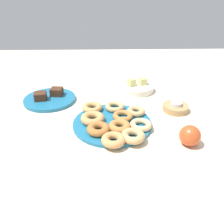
# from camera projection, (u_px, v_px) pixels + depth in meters

# --- Properties ---
(ground_plane) EXTENTS (2.40, 2.40, 0.00)m
(ground_plane) POSITION_uv_depth(u_px,v_px,m) (112.00, 125.00, 0.96)
(ground_plane) COLOR beige
(donut_plate) EXTENTS (0.32, 0.32, 0.01)m
(donut_plate) POSITION_uv_depth(u_px,v_px,m) (112.00, 123.00, 0.96)
(donut_plate) COLOR #1E6B93
(donut_plate) RESTS_ON ground_plane
(donut_0) EXTENTS (0.10, 0.10, 0.02)m
(donut_0) POSITION_uv_depth(u_px,v_px,m) (123.00, 116.00, 0.98)
(donut_0) COLOR #BC7A3D
(donut_0) RESTS_ON donut_plate
(donut_1) EXTENTS (0.12, 0.12, 0.03)m
(donut_1) POSITION_uv_depth(u_px,v_px,m) (98.00, 129.00, 0.89)
(donut_1) COLOR #AD6B33
(donut_1) RESTS_ON donut_plate
(donut_2) EXTENTS (0.10, 0.10, 0.02)m
(donut_2) POSITION_uv_depth(u_px,v_px,m) (141.00, 125.00, 0.92)
(donut_2) COLOR #EABC84
(donut_2) RESTS_ON donut_plate
(donut_3) EXTENTS (0.12, 0.12, 0.03)m
(donut_3) POSITION_uv_depth(u_px,v_px,m) (133.00, 136.00, 0.85)
(donut_3) COLOR tan
(donut_3) RESTS_ON donut_plate
(donut_4) EXTENTS (0.12, 0.12, 0.03)m
(donut_4) POSITION_uv_depth(u_px,v_px,m) (93.00, 118.00, 0.95)
(donut_4) COLOR tan
(donut_4) RESTS_ON donut_plate
(donut_5) EXTENTS (0.12, 0.12, 0.02)m
(donut_5) POSITION_uv_depth(u_px,v_px,m) (115.00, 107.00, 1.05)
(donut_5) COLOR tan
(donut_5) RESTS_ON donut_plate
(donut_6) EXTENTS (0.12, 0.12, 0.03)m
(donut_6) POSITION_uv_depth(u_px,v_px,m) (92.00, 108.00, 1.04)
(donut_6) COLOR tan
(donut_6) RESTS_ON donut_plate
(donut_7) EXTENTS (0.09, 0.09, 0.03)m
(donut_7) POSITION_uv_depth(u_px,v_px,m) (120.00, 126.00, 0.90)
(donut_7) COLOR #BC7A3D
(donut_7) RESTS_ON donut_plate
(donut_8) EXTENTS (0.09, 0.09, 0.02)m
(donut_8) POSITION_uv_depth(u_px,v_px,m) (136.00, 111.00, 1.01)
(donut_8) COLOR tan
(donut_8) RESTS_ON donut_plate
(donut_9) EXTENTS (0.10, 0.10, 0.03)m
(donut_9) POSITION_uv_depth(u_px,v_px,m) (113.00, 140.00, 0.83)
(donut_9) COLOR tan
(donut_9) RESTS_ON donut_plate
(cake_plate) EXTENTS (0.25, 0.25, 0.02)m
(cake_plate) POSITION_uv_depth(u_px,v_px,m) (50.00, 99.00, 1.15)
(cake_plate) COLOR #1E6B93
(cake_plate) RESTS_ON ground_plane
(brownie_near) EXTENTS (0.06, 0.06, 0.04)m
(brownie_near) POSITION_uv_depth(u_px,v_px,m) (40.00, 96.00, 1.12)
(brownie_near) COLOR #472819
(brownie_near) RESTS_ON cake_plate
(brownie_far) EXTENTS (0.06, 0.06, 0.04)m
(brownie_far) POSITION_uv_depth(u_px,v_px,m) (57.00, 92.00, 1.17)
(brownie_far) COLOR #472819
(brownie_far) RESTS_ON cake_plate
(candle_holder) EXTENTS (0.11, 0.11, 0.03)m
(candle_holder) POSITION_uv_depth(u_px,v_px,m) (176.00, 108.00, 1.06)
(candle_holder) COLOR tan
(candle_holder) RESTS_ON ground_plane
(tealight) EXTENTS (0.05, 0.05, 0.01)m
(tealight) POSITION_uv_depth(u_px,v_px,m) (176.00, 104.00, 1.05)
(tealight) COLOR silver
(tealight) RESTS_ON candle_holder
(fruit_bowl) EXTENTS (0.17, 0.17, 0.03)m
(fruit_bowl) POSITION_uv_depth(u_px,v_px,m) (137.00, 88.00, 1.25)
(fruit_bowl) COLOR silver
(fruit_bowl) RESTS_ON ground_plane
(melon_chunk_left) EXTENTS (0.05, 0.05, 0.04)m
(melon_chunk_left) POSITION_uv_depth(u_px,v_px,m) (132.00, 82.00, 1.24)
(melon_chunk_left) COLOR #DBD67A
(melon_chunk_left) RESTS_ON fruit_bowl
(melon_chunk_right) EXTENTS (0.04, 0.04, 0.04)m
(melon_chunk_right) POSITION_uv_depth(u_px,v_px,m) (143.00, 81.00, 1.25)
(melon_chunk_right) COLOR #DBD67A
(melon_chunk_right) RESTS_ON fruit_bowl
(apple) EXTENTS (0.08, 0.08, 0.08)m
(apple) POSITION_uv_depth(u_px,v_px,m) (190.00, 136.00, 0.83)
(apple) COLOR #CC4C23
(apple) RESTS_ON ground_plane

